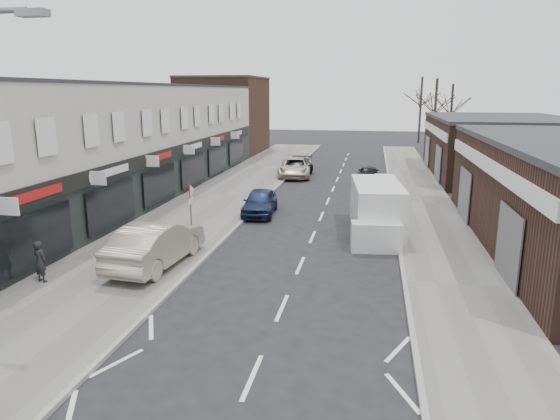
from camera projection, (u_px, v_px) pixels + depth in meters
The scene contains 17 objects.
pavement_left at pixel (224, 196), 32.23m from camera, with size 5.50×64.00×0.12m, color slate.
pavement_right at pixel (423, 204), 30.01m from camera, with size 3.50×64.00×0.12m, color slate.
shop_terrace_left at pixel (103, 144), 30.23m from camera, with size 8.00×41.00×7.10m, color beige.
brick_block_far at pixel (224, 116), 54.51m from camera, with size 8.00×10.00×8.00m, color #472D1E.
right_unit_far at pixel (499, 148), 39.78m from camera, with size 10.00×16.00×4.50m, color #342018.
tree_far_a at pixel (432, 154), 54.31m from camera, with size 3.60×3.60×8.00m, color #382D26, non-canonical shape.
tree_far_b at pixel (448, 148), 59.60m from camera, with size 3.60×3.60×7.50m, color #382D26, non-canonical shape.
tree_far_c at pixel (418, 143), 65.87m from camera, with size 3.60×3.60×8.50m, color #382D26, non-canonical shape.
warning_sign at pixel (191, 195), 21.89m from camera, with size 0.12×0.80×2.70m.
white_van at pixel (376, 210), 23.78m from camera, with size 2.70×6.37×2.40m.
sedan_on_pavement at pixel (156, 244), 19.09m from camera, with size 1.80×5.17×1.70m, color tan.
pedestrian at pixel (40, 261), 17.42m from camera, with size 0.54×0.36×1.49m, color black.
parked_car_left_a at pixel (260, 202), 27.52m from camera, with size 1.65×4.10×1.40m, color #131E3B.
parked_car_left_b at pixel (298, 167), 39.91m from camera, with size 2.00×4.91×1.42m, color black.
parked_car_left_c at pixel (295, 168), 39.66m from camera, with size 2.46×5.33×1.48m, color beige.
parked_car_right_a at pixel (385, 183), 33.44m from camera, with size 1.37×3.94×1.30m, color silver.
parked_car_right_b at pixel (369, 174), 37.30m from camera, with size 1.55×3.85×1.31m, color black.
Camera 1 is at (2.61, -8.36, 6.66)m, focal length 32.00 mm.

